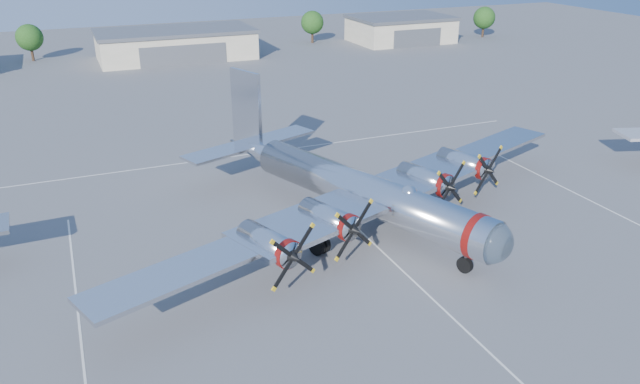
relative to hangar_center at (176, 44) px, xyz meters
name	(u,v)px	position (x,y,z in m)	size (l,w,h in m)	color
ground	(381,250)	(0.00, -81.96, -2.71)	(260.00, 260.00, 0.00)	#545457
parking_lines	(392,260)	(0.00, -83.71, -2.71)	(60.00, 50.08, 0.01)	silver
hangar_center	(176,44)	(0.00, 0.00, 0.00)	(28.60, 14.60, 5.40)	#C0B798
hangar_east	(401,29)	(48.00, 0.00, 0.00)	(20.60, 14.60, 5.40)	#C0B798
tree_west	(29,38)	(-25.00, 8.04, 1.51)	(4.80, 4.80, 6.64)	#382619
tree_east	(312,22)	(30.00, 6.04, 1.51)	(4.80, 4.80, 6.64)	#382619
tree_far_east	(484,18)	(68.00, -1.96, 1.51)	(4.80, 4.80, 6.64)	#382619
main_bomber_b29	(351,222)	(0.01, -76.66, -2.71)	(48.15, 32.93, 10.65)	silver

